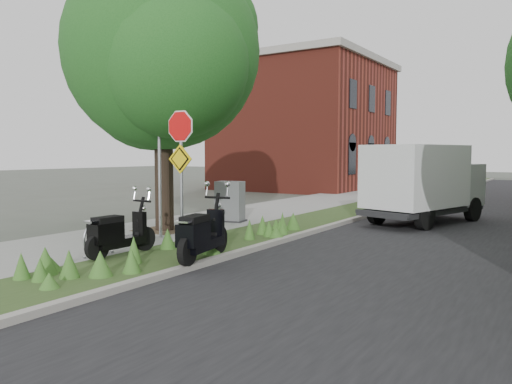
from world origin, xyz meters
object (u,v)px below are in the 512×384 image
(scooter_far, at_px, (199,238))
(utility_cabinet, at_px, (230,202))
(box_truck, at_px, (423,180))
(sign_assembly, at_px, (181,152))
(scooter_near, at_px, (114,237))

(scooter_far, bearing_deg, utility_cabinet, 120.02)
(box_truck, xyz_separation_m, utility_cabinet, (-5.08, -3.73, -0.69))
(box_truck, height_order, utility_cabinet, box_truck)
(sign_assembly, bearing_deg, scooter_near, -129.89)
(scooter_near, bearing_deg, utility_cabinet, 101.85)
(scooter_near, relative_size, utility_cabinet, 1.42)
(sign_assembly, bearing_deg, scooter_far, -26.82)
(scooter_near, xyz_separation_m, scooter_far, (1.75, 0.66, 0.04))
(scooter_near, height_order, scooter_far, scooter_far)
(sign_assembly, relative_size, utility_cabinet, 2.51)
(sign_assembly, relative_size, scooter_near, 1.76)
(box_truck, bearing_deg, utility_cabinet, -143.72)
(box_truck, bearing_deg, sign_assembly, -109.36)
(scooter_far, xyz_separation_m, utility_cabinet, (-2.96, 5.13, 0.15))
(scooter_far, relative_size, utility_cabinet, 1.54)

